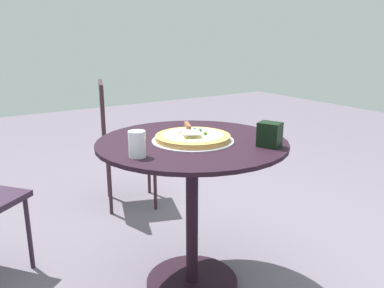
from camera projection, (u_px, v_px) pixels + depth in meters
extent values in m
plane|color=slate|center=(192.00, 283.00, 1.97)|extent=(10.00, 10.00, 0.00)
cylinder|color=black|center=(192.00, 142.00, 1.78)|extent=(0.86, 0.86, 0.02)
cylinder|color=black|center=(192.00, 215.00, 1.87)|extent=(0.06, 0.06, 0.70)
cylinder|color=black|center=(192.00, 281.00, 1.97)|extent=(0.45, 0.45, 0.02)
cylinder|color=silver|center=(192.00, 141.00, 1.77)|extent=(0.37, 0.37, 0.00)
cylinder|color=tan|center=(192.00, 138.00, 1.76)|extent=(0.34, 0.34, 0.02)
cylinder|color=#F4E69C|center=(192.00, 135.00, 1.76)|extent=(0.28, 0.28, 0.00)
sphere|color=#227031|center=(200.00, 130.00, 1.81)|extent=(0.02, 0.02, 0.02)
sphere|color=#327031|center=(187.00, 134.00, 1.75)|extent=(0.02, 0.02, 0.02)
sphere|color=beige|center=(180.00, 132.00, 1.78)|extent=(0.02, 0.02, 0.02)
sphere|color=#39722C|center=(205.00, 134.00, 1.76)|extent=(0.02, 0.02, 0.02)
sphere|color=#2C7434|center=(194.00, 129.00, 1.85)|extent=(0.01, 0.01, 0.01)
cube|color=silver|center=(191.00, 132.00, 1.73)|extent=(0.12, 0.11, 0.00)
cube|color=brown|center=(188.00, 126.00, 1.82)|extent=(0.11, 0.06, 0.02)
cylinder|color=silver|center=(137.00, 144.00, 1.52)|extent=(0.07, 0.07, 0.10)
cube|color=black|center=(270.00, 135.00, 1.67)|extent=(0.11, 0.10, 0.10)
cylinder|color=#2F1E31|center=(29.00, 233.00, 2.05)|extent=(0.02, 0.02, 0.41)
cube|color=#321E24|center=(129.00, 145.00, 2.80)|extent=(0.47, 0.47, 0.03)
cube|color=#321E24|center=(102.00, 114.00, 2.70)|extent=(0.36, 0.14, 0.44)
cylinder|color=#321E24|center=(149.00, 167.00, 3.04)|extent=(0.02, 0.02, 0.43)
cylinder|color=#321E24|center=(155.00, 181.00, 2.75)|extent=(0.02, 0.02, 0.43)
cylinder|color=#321E24|center=(108.00, 170.00, 2.97)|extent=(0.02, 0.02, 0.43)
cylinder|color=#321E24|center=(110.00, 185.00, 2.68)|extent=(0.02, 0.02, 0.43)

